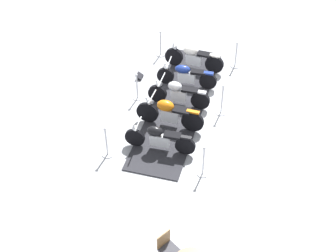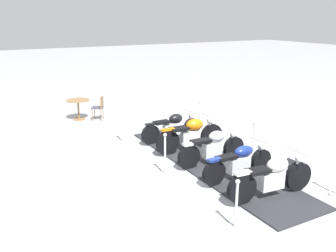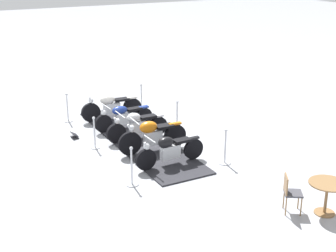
{
  "view_description": "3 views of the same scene",
  "coord_description": "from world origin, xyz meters",
  "px_view_note": "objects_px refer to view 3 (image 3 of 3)",
  "views": [
    {
      "loc": [
        11.83,
        2.88,
        9.77
      ],
      "look_at": [
        2.0,
        0.18,
        0.81
      ],
      "focal_mm": 49.69,
      "sensor_mm": 36.0,
      "label": 1
    },
    {
      "loc": [
        -7.66,
        5.57,
        3.89
      ],
      "look_at": [
        1.7,
        0.42,
        0.7
      ],
      "focal_mm": 39.66,
      "sensor_mm": 36.0,
      "label": 2
    },
    {
      "loc": [
        13.22,
        -5.9,
        5.69
      ],
      "look_at": [
        1.95,
        0.07,
        1.09
      ],
      "focal_mm": 51.57,
      "sensor_mm": 36.0,
      "label": 3
    }
  ],
  "objects_px": {
    "stanchion_right_rear": "(132,173)",
    "motorcycle_black": "(169,149)",
    "motorcycle_navy": "(123,116)",
    "stanchion_right_front": "(68,113)",
    "cafe_chair_near_table": "(290,191)",
    "stanchion_left_front": "(142,102)",
    "cafe_table": "(327,190)",
    "motorcycle_cream": "(111,106)",
    "stanchion_right_mid": "(95,137)",
    "motorcycle_copper": "(152,134)",
    "stanchion_left_mid": "(177,123)",
    "stanchion_left_rear": "(225,153)",
    "info_placard": "(75,136)",
    "motorcycle_chrome": "(137,125)"
  },
  "relations": [
    {
      "from": "motorcycle_copper",
      "to": "motorcycle_black",
      "type": "relative_size",
      "value": 1.02
    },
    {
      "from": "motorcycle_copper",
      "to": "stanchion_right_rear",
      "type": "bearing_deg",
      "value": 52.73
    },
    {
      "from": "motorcycle_cream",
      "to": "motorcycle_chrome",
      "type": "distance_m",
      "value": 2.23
    },
    {
      "from": "stanchion_right_front",
      "to": "stanchion_right_mid",
      "type": "distance_m",
      "value": 2.83
    },
    {
      "from": "motorcycle_chrome",
      "to": "stanchion_right_mid",
      "type": "distance_m",
      "value": 1.43
    },
    {
      "from": "motorcycle_copper",
      "to": "cafe_table",
      "type": "relative_size",
      "value": 2.53
    },
    {
      "from": "stanchion_left_mid",
      "to": "cafe_table",
      "type": "distance_m",
      "value": 6.26
    },
    {
      "from": "motorcycle_black",
      "to": "stanchion_right_rear",
      "type": "distance_m",
      "value": 1.54
    },
    {
      "from": "motorcycle_chrome",
      "to": "cafe_table",
      "type": "xyz_separation_m",
      "value": [
        6.24,
        1.92,
        0.09
      ]
    },
    {
      "from": "motorcycle_chrome",
      "to": "stanchion_right_mid",
      "type": "height_order",
      "value": "stanchion_right_mid"
    },
    {
      "from": "stanchion_left_mid",
      "to": "motorcycle_navy",
      "type": "bearing_deg",
      "value": -127.18
    },
    {
      "from": "motorcycle_black",
      "to": "motorcycle_navy",
      "type": "bearing_deg",
      "value": -92.03
    },
    {
      "from": "motorcycle_cream",
      "to": "stanchion_left_front",
      "type": "distance_m",
      "value": 1.6
    },
    {
      "from": "stanchion_right_rear",
      "to": "motorcycle_black",
      "type": "bearing_deg",
      "value": 112.96
    },
    {
      "from": "stanchion_left_rear",
      "to": "stanchion_left_front",
      "type": "height_order",
      "value": "stanchion_left_rear"
    },
    {
      "from": "stanchion_right_rear",
      "to": "stanchion_right_mid",
      "type": "xyz_separation_m",
      "value": [
        -2.83,
        0.01,
        0.03
      ]
    },
    {
      "from": "cafe_chair_near_table",
      "to": "motorcycle_navy",
      "type": "bearing_deg",
      "value": 132.27
    },
    {
      "from": "stanchion_right_front",
      "to": "stanchion_right_mid",
      "type": "relative_size",
      "value": 1.02
    },
    {
      "from": "stanchion_left_front",
      "to": "motorcycle_cream",
      "type": "bearing_deg",
      "value": -68.05
    },
    {
      "from": "motorcycle_chrome",
      "to": "stanchion_right_mid",
      "type": "xyz_separation_m",
      "value": [
        -0.0,
        -1.42,
        -0.14
      ]
    },
    {
      "from": "motorcycle_navy",
      "to": "stanchion_right_front",
      "type": "xyz_separation_m",
      "value": [
        -1.72,
        -1.41,
        -0.15
      ]
    },
    {
      "from": "stanchion_left_front",
      "to": "stanchion_right_mid",
      "type": "relative_size",
      "value": 1.0
    },
    {
      "from": "stanchion_right_mid",
      "to": "stanchion_left_mid",
      "type": "height_order",
      "value": "stanchion_left_mid"
    },
    {
      "from": "stanchion_left_mid",
      "to": "stanchion_right_rear",
      "type": "bearing_deg",
      "value": -45.74
    },
    {
      "from": "motorcycle_black",
      "to": "stanchion_left_rear",
      "type": "distance_m",
      "value": 1.61
    },
    {
      "from": "motorcycle_copper",
      "to": "stanchion_right_front",
      "type": "relative_size",
      "value": 2.12
    },
    {
      "from": "motorcycle_navy",
      "to": "stanchion_right_front",
      "type": "height_order",
      "value": "stanchion_right_front"
    },
    {
      "from": "cafe_chair_near_table",
      "to": "stanchion_left_front",
      "type": "bearing_deg",
      "value": 120.54
    },
    {
      "from": "stanchion_left_front",
      "to": "stanchion_left_mid",
      "type": "bearing_deg",
      "value": -0.15
    },
    {
      "from": "motorcycle_cream",
      "to": "stanchion_left_front",
      "type": "height_order",
      "value": "motorcycle_cream"
    },
    {
      "from": "motorcycle_chrome",
      "to": "motorcycle_black",
      "type": "bearing_deg",
      "value": 89.6
    },
    {
      "from": "stanchion_right_mid",
      "to": "cafe_table",
      "type": "relative_size",
      "value": 1.17
    },
    {
      "from": "motorcycle_chrome",
      "to": "motorcycle_navy",
      "type": "bearing_deg",
      "value": -89.73
    },
    {
      "from": "motorcycle_copper",
      "to": "info_placard",
      "type": "xyz_separation_m",
      "value": [
        -2.25,
        -1.7,
        -0.51
      ]
    },
    {
      "from": "motorcycle_chrome",
      "to": "info_placard",
      "type": "relative_size",
      "value": 5.84
    },
    {
      "from": "motorcycle_cream",
      "to": "info_placard",
      "type": "bearing_deg",
      "value": 36.5
    },
    {
      "from": "motorcycle_black",
      "to": "stanchion_left_rear",
      "type": "bearing_deg",
      "value": 156.1
    },
    {
      "from": "motorcycle_copper",
      "to": "cafe_chair_near_table",
      "type": "relative_size",
      "value": 2.39
    },
    {
      "from": "motorcycle_black",
      "to": "motorcycle_chrome",
      "type": "bearing_deg",
      "value": -92.26
    },
    {
      "from": "info_placard",
      "to": "stanchion_left_rear",
      "type": "bearing_deg",
      "value": -141.21
    },
    {
      "from": "stanchion_left_mid",
      "to": "stanchion_right_mid",
      "type": "bearing_deg",
      "value": -90.15
    },
    {
      "from": "stanchion_left_mid",
      "to": "info_placard",
      "type": "distance_m",
      "value": 3.4
    },
    {
      "from": "motorcycle_black",
      "to": "stanchion_left_mid",
      "type": "distance_m",
      "value": 2.68
    },
    {
      "from": "motorcycle_cream",
      "to": "motorcycle_copper",
      "type": "xyz_separation_m",
      "value": [
        3.34,
        -0.01,
        0.05
      ]
    },
    {
      "from": "motorcycle_cream",
      "to": "motorcycle_navy",
      "type": "xyz_separation_m",
      "value": [
        1.12,
        -0.0,
        -0.05
      ]
    },
    {
      "from": "stanchion_left_front",
      "to": "cafe_table",
      "type": "bearing_deg",
      "value": 2.79
    },
    {
      "from": "motorcycle_navy",
      "to": "stanchion_right_rear",
      "type": "height_order",
      "value": "stanchion_right_rear"
    },
    {
      "from": "stanchion_right_rear",
      "to": "stanchion_left_mid",
      "type": "distance_m",
      "value": 4.04
    },
    {
      "from": "motorcycle_cream",
      "to": "stanchion_right_mid",
      "type": "relative_size",
      "value": 2.18
    },
    {
      "from": "motorcycle_black",
      "to": "cafe_table",
      "type": "relative_size",
      "value": 2.47
    }
  ]
}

